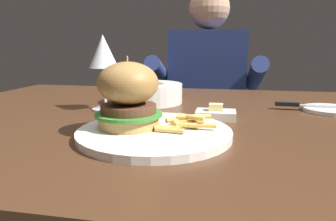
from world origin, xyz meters
TOP-DOWN VIEW (x-y plane):
  - dining_table at (0.00, 0.00)m, footprint 1.36×0.95m
  - main_plate at (0.01, -0.19)m, footprint 0.29×0.29m
  - burger_sandwich at (-0.04, -0.19)m, footprint 0.13×0.13m
  - fries_pile at (0.06, -0.18)m, footprint 0.11×0.10m
  - wine_glass at (-0.17, 0.02)m, footprint 0.08×0.08m
  - bread_plate at (0.41, 0.10)m, footprint 0.14×0.14m
  - table_knife at (0.36, 0.11)m, footprint 0.22×0.03m
  - butter_dish at (0.12, -0.03)m, footprint 0.09×0.06m
  - soup_bowl at (-0.09, 0.14)m, footprint 0.21×0.21m
  - diner_person at (0.05, 0.75)m, footprint 0.51×0.36m

SIDE VIEW (x-z plane):
  - diner_person at x=0.05m, z-range -0.02..1.15m
  - dining_table at x=0.00m, z-range 0.29..1.03m
  - bread_plate at x=0.41m, z-range 0.74..0.75m
  - main_plate at x=0.01m, z-range 0.74..0.75m
  - butter_dish at x=0.12m, z-range 0.73..0.77m
  - table_knife at x=0.36m, z-range 0.75..0.76m
  - fries_pile at x=0.06m, z-range 0.75..0.78m
  - soup_bowl at x=-0.09m, z-range 0.74..0.80m
  - burger_sandwich at x=-0.04m, z-range 0.75..0.88m
  - wine_glass at x=-0.17m, z-range 0.79..0.98m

